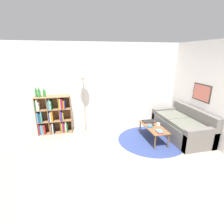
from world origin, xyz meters
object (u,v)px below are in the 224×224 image
object	(u,v)px
coffee_table	(153,128)
bottle_left	(36,93)
bottle_middle	(39,93)
bottle_right	(44,93)
floor_lamp	(83,87)
cup	(158,124)
bookshelf	(53,116)
laptop	(149,121)
bowl	(150,126)
couch	(182,126)

from	to	relation	value
coffee_table	bottle_left	xyz separation A→B (m)	(-3.06, 1.16, 0.87)
bottle_middle	bottle_right	world-z (taller)	bottle_middle
floor_lamp	cup	distance (m)	2.35
bookshelf	laptop	distance (m)	2.81
bookshelf	floor_lamp	world-z (taller)	floor_lamp
cup	bottle_middle	bearing A→B (deg)	160.51
bottle_left	floor_lamp	bearing A→B (deg)	-5.57
coffee_table	cup	world-z (taller)	cup
laptop	bowl	bearing A→B (deg)	-110.30
floor_lamp	bowl	world-z (taller)	floor_lamp
bottle_left	bottle_middle	distance (m)	0.09
bottle_left	bowl	bearing A→B (deg)	-21.68
bottle_right	cup	bearing A→B (deg)	-20.26
bookshelf	couch	bearing A→B (deg)	-17.14
bookshelf	bottle_right	distance (m)	0.70
cup	bottle_right	bearing A→B (deg)	159.74
floor_lamp	laptop	xyz separation A→B (m)	(1.77, -0.68, -0.94)
laptop	coffee_table	bearing A→B (deg)	-92.73
bookshelf	bottle_left	xyz separation A→B (m)	(-0.38, 0.01, 0.70)
coffee_table	bottle_middle	bearing A→B (deg)	159.13
laptop	bookshelf	bearing A→B (deg)	163.57
bowl	bottle_right	xyz separation A→B (m)	(-2.72, 1.14, 0.79)
bottle_right	bottle_middle	bearing A→B (deg)	179.31
bottle_middle	bowl	bearing A→B (deg)	-21.78
cup	laptop	bearing A→B (deg)	112.39
coffee_table	bowl	bearing A→B (deg)	-176.61
cup	couch	bearing A→B (deg)	0.99
couch	coffee_table	bearing A→B (deg)	-177.51
floor_lamp	laptop	size ratio (longest dim) A/B	4.70
floor_lamp	bottle_middle	xyz separation A→B (m)	(-1.22, 0.10, -0.13)
couch	bottle_middle	distance (m)	4.16
floor_lamp	cup	bearing A→B (deg)	-27.82
bookshelf	cup	bearing A→B (deg)	-21.68
couch	bowl	distance (m)	1.06
bottle_right	laptop	bearing A→B (deg)	-15.16
bottle_left	bottle_right	distance (m)	0.22
couch	bowl	world-z (taller)	couch
coffee_table	bowl	size ratio (longest dim) A/B	7.08
coffee_table	cup	distance (m)	0.17
floor_lamp	bottle_right	bearing A→B (deg)	174.86
cup	bottle_left	distance (m)	3.50
couch	floor_lamp	bearing A→B (deg)	159.68
bookshelf	cup	world-z (taller)	bookshelf
bookshelf	bowl	distance (m)	2.82
cup	bottle_right	size ratio (longest dim) A/B	0.37
couch	bottle_right	world-z (taller)	bottle_right
couch	bottle_right	xyz separation A→B (m)	(-3.77, 1.09, 0.92)
bottle_left	coffee_table	bearing A→B (deg)	-20.80
cup	bottle_middle	size ratio (longest dim) A/B	0.32
bowl	bottle_left	world-z (taller)	bottle_left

